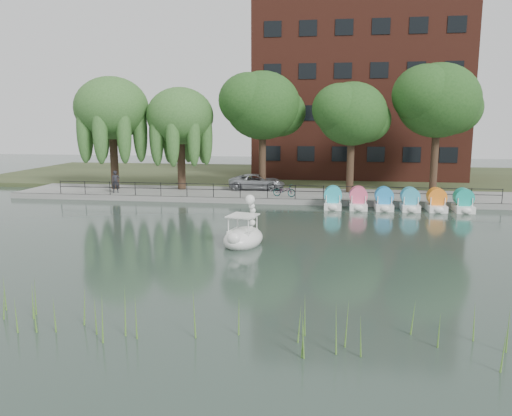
% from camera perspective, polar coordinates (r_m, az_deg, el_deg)
% --- Properties ---
extents(ground_plane, '(120.00, 120.00, 0.00)m').
position_cam_1_polar(ground_plane, '(23.28, -2.64, -4.82)').
color(ground_plane, '#384B43').
extents(promenade, '(40.00, 6.00, 0.40)m').
position_cam_1_polar(promenade, '(38.77, 1.81, 1.47)').
color(promenade, gray).
rests_on(promenade, ground_plane).
extents(kerb, '(40.00, 0.25, 0.40)m').
position_cam_1_polar(kerb, '(35.87, 1.28, 0.77)').
color(kerb, gray).
rests_on(kerb, ground_plane).
extents(land_strip, '(60.00, 22.00, 0.36)m').
position_cam_1_polar(land_strip, '(52.59, 3.53, 3.68)').
color(land_strip, '#47512D').
rests_on(land_strip, ground_plane).
extents(railing, '(32.00, 0.05, 1.00)m').
position_cam_1_polar(railing, '(35.93, 1.33, 2.31)').
color(railing, black).
rests_on(railing, promenade).
extents(apartment_building, '(20.00, 10.07, 18.00)m').
position_cam_1_polar(apartment_building, '(52.25, 11.53, 13.55)').
color(apartment_building, '#4C1E16').
rests_on(apartment_building, land_strip).
extents(willow_left, '(5.88, 5.88, 9.01)m').
position_cam_1_polar(willow_left, '(42.30, -16.17, 10.86)').
color(willow_left, '#473323').
rests_on(willow_left, promenade).
extents(willow_mid, '(5.32, 5.32, 8.15)m').
position_cam_1_polar(willow_mid, '(40.84, -8.67, 10.31)').
color(willow_mid, '#473323').
rests_on(willow_mid, promenade).
extents(broadleaf_center, '(6.00, 6.00, 9.25)m').
position_cam_1_polar(broadleaf_center, '(40.46, 0.75, 11.57)').
color(broadleaf_center, '#473323').
rests_on(broadleaf_center, promenade).
extents(broadleaf_right, '(5.40, 5.40, 8.32)m').
position_cam_1_polar(broadleaf_right, '(39.64, 10.91, 10.45)').
color(broadleaf_right, '#473323').
rests_on(broadleaf_right, promenade).
extents(broadleaf_far, '(6.30, 6.30, 9.71)m').
position_cam_1_polar(broadleaf_far, '(41.45, 20.09, 11.41)').
color(broadleaf_far, '#473323').
rests_on(broadleaf_far, promenade).
extents(minivan, '(2.72, 5.32, 1.44)m').
position_cam_1_polar(minivan, '(40.43, 0.09, 3.14)').
color(minivan, gray).
rests_on(minivan, promenade).
extents(bicycle, '(0.98, 1.81, 1.00)m').
position_cam_1_polar(bicycle, '(36.79, 3.25, 2.09)').
color(bicycle, gray).
rests_on(bicycle, promenade).
extents(pedestrian, '(0.84, 0.71, 1.98)m').
position_cam_1_polar(pedestrian, '(40.09, -15.76, 3.09)').
color(pedestrian, black).
rests_on(pedestrian, promenade).
extents(swan_boat, '(2.28, 3.06, 2.33)m').
position_cam_1_polar(swan_boat, '(24.14, -1.42, -3.03)').
color(swan_boat, white).
rests_on(swan_boat, ground_plane).
extents(pedal_boat_row, '(9.65, 1.70, 1.40)m').
position_cam_1_polar(pedal_boat_row, '(34.71, 15.80, 0.77)').
color(pedal_boat_row, white).
rests_on(pedal_boat_row, ground_plane).
extents(reed_bank, '(24.00, 2.40, 1.20)m').
position_cam_1_polar(reed_bank, '(13.88, -1.91, -12.68)').
color(reed_bank, '#669938').
rests_on(reed_bank, ground_plane).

